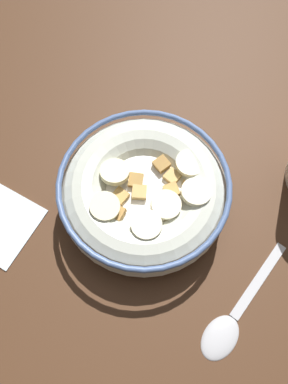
# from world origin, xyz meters

# --- Properties ---
(ground_plane) EXTENTS (1.26, 1.26, 0.02)m
(ground_plane) POSITION_xyz_m (0.00, 0.00, -0.01)
(ground_plane) COLOR #472B19
(cereal_bowl) EXTENTS (0.18, 0.18, 0.06)m
(cereal_bowl) POSITION_xyz_m (0.00, 0.00, 0.03)
(cereal_bowl) COLOR beige
(cereal_bowl) RESTS_ON ground_plane
(spoon) EXTENTS (0.04, 0.14, 0.01)m
(spoon) POSITION_xyz_m (0.15, -0.03, 0.00)
(spoon) COLOR #B7B7BC
(spoon) RESTS_ON ground_plane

